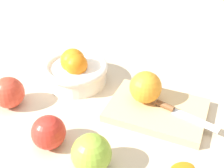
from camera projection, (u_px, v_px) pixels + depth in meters
name	position (u px, v px, depth m)	size (l,w,h in m)	color
ground_plane	(106.00, 106.00, 0.73)	(2.40, 2.40, 0.00)	beige
bowl	(76.00, 70.00, 0.79)	(0.18, 0.18, 0.10)	white
cutting_board	(157.00, 110.00, 0.70)	(0.23, 0.16, 0.02)	#DBB77F
orange_on_board	(146.00, 87.00, 0.70)	(0.08, 0.08, 0.08)	orange
knife	(178.00, 112.00, 0.67)	(0.15, 0.08, 0.01)	silver
apple_front_center	(91.00, 154.00, 0.55)	(0.08, 0.08, 0.08)	#8EB738
apple_front_left	(9.00, 93.00, 0.71)	(0.08, 0.08, 0.08)	#D6422D
apple_front_left_2	(49.00, 132.00, 0.60)	(0.07, 0.07, 0.07)	red
citrus_peel	(183.00, 168.00, 0.57)	(0.05, 0.04, 0.01)	orange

